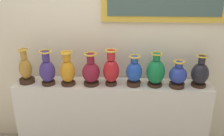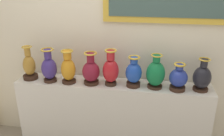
{
  "view_description": "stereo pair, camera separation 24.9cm",
  "coord_description": "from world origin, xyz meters",
  "views": [
    {
      "loc": [
        0.11,
        -2.31,
        1.93
      ],
      "look_at": [
        0.0,
        0.0,
        0.99
      ],
      "focal_mm": 38.66,
      "sensor_mm": 36.0,
      "label": 1
    },
    {
      "loc": [
        0.36,
        -2.29,
        1.93
      ],
      "look_at": [
        0.0,
        0.0,
        0.99
      ],
      "focal_mm": 38.66,
      "sensor_mm": 36.0,
      "label": 2
    }
  ],
  "objects": [
    {
      "name": "vase_indigo",
      "position": [
        -0.67,
        -0.06,
        0.98
      ],
      "size": [
        0.16,
        0.16,
        0.37
      ],
      "color": "#382319",
      "rests_on": "display_shelf"
    },
    {
      "name": "vase_sapphire",
      "position": [
        0.23,
        -0.04,
        0.97
      ],
      "size": [
        0.17,
        0.17,
        0.33
      ],
      "color": "#382319",
      "rests_on": "display_shelf"
    },
    {
      "name": "vase_ochre",
      "position": [
        -0.91,
        -0.02,
        0.97
      ],
      "size": [
        0.16,
        0.16,
        0.37
      ],
      "color": "#382319",
      "rests_on": "display_shelf"
    },
    {
      "name": "back_wall",
      "position": [
        0.01,
        0.21,
        1.6
      ],
      "size": [
        4.29,
        0.14,
        3.2
      ],
      "color": "beige",
      "rests_on": "ground_plane"
    },
    {
      "name": "vase_crimson",
      "position": [
        -0.01,
        -0.04,
        0.99
      ],
      "size": [
        0.17,
        0.17,
        0.38
      ],
      "color": "#382319",
      "rests_on": "display_shelf"
    },
    {
      "name": "vase_amber",
      "position": [
        -0.46,
        -0.05,
        0.98
      ],
      "size": [
        0.15,
        0.15,
        0.36
      ],
      "color": "#382319",
      "rests_on": "display_shelf"
    },
    {
      "name": "display_shelf",
      "position": [
        0.0,
        0.0,
        0.41
      ],
      "size": [
        2.08,
        0.31,
        0.82
      ],
      "primitive_type": "cube",
      "color": "silver",
      "rests_on": "ground_plane"
    },
    {
      "name": "vase_burgundy",
      "position": [
        -0.21,
        -0.04,
        0.96
      ],
      "size": [
        0.18,
        0.18,
        0.35
      ],
      "color": "#382319",
      "rests_on": "display_shelf"
    },
    {
      "name": "vase_emerald",
      "position": [
        0.45,
        -0.03,
        0.98
      ],
      "size": [
        0.19,
        0.19,
        0.35
      ],
      "color": "#382319",
      "rests_on": "display_shelf"
    },
    {
      "name": "vase_cobalt",
      "position": [
        0.67,
        -0.05,
        0.95
      ],
      "size": [
        0.18,
        0.18,
        0.28
      ],
      "color": "#382319",
      "rests_on": "display_shelf"
    },
    {
      "name": "vase_onyx",
      "position": [
        0.9,
        -0.02,
        0.96
      ],
      "size": [
        0.17,
        0.17,
        0.33
      ],
      "color": "#382319",
      "rests_on": "display_shelf"
    }
  ]
}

